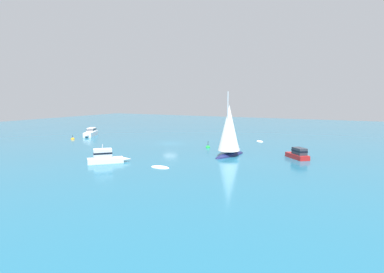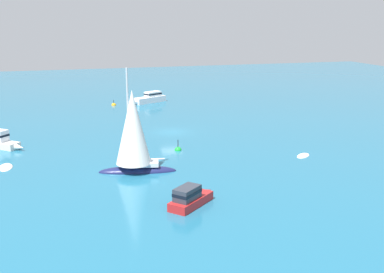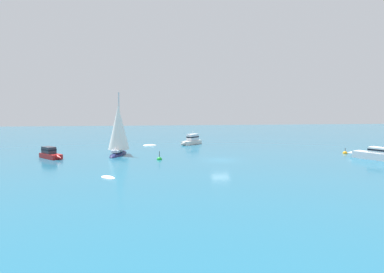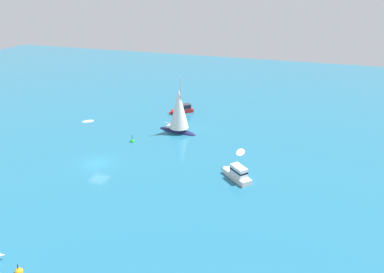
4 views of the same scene
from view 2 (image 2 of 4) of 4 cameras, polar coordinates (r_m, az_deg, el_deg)
The scene contains 9 objects.
ground_plane at distance 61.96m, azimuth -2.43°, elevation 0.52°, with size 160.00×160.00×0.00m, color #1E607F.
skiff at distance 50.76m, azimuth -20.77°, elevation -3.39°, with size 1.33×2.65×0.43m.
cabin_cruiser at distance 83.28m, azimuth -5.01°, elevation 4.43°, with size 7.05×4.61×1.80m.
rib at distance 52.68m, azimuth 12.75°, elevation -2.20°, with size 2.35×2.21×0.38m.
motor_cruiser at distance 37.99m, azimuth -0.18°, elevation -7.06°, with size 4.63×4.26×1.65m.
powerboat at distance 58.47m, azimuth -21.35°, elevation -0.43°, with size 5.02×4.82×2.60m.
yacht at distance 45.58m, azimuth -6.77°, elevation 0.25°, with size 7.45×3.87×10.28m.
channel_buoy at distance 53.54m, azimuth -1.63°, elevation -1.59°, with size 0.77×0.77×1.56m.
mooring_buoy at distance 81.56m, azimuth -9.05°, elevation 3.59°, with size 0.77×0.77×1.25m.
Camera 2 is at (14.65, 58.51, 14.20)m, focal length 46.04 mm.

